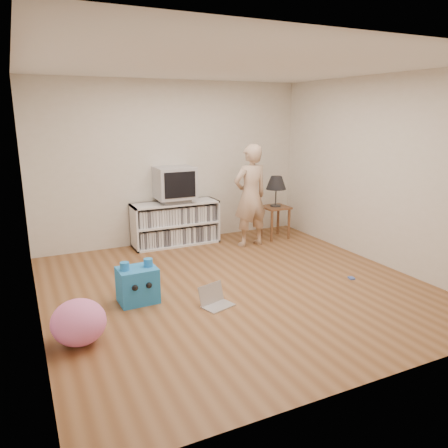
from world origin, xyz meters
TOP-DOWN VIEW (x-y plane):
  - ground at (0.00, 0.00)m, footprint 4.50×4.50m
  - walls at (0.00, 0.00)m, footprint 4.52×4.52m
  - ceiling at (0.00, 0.00)m, footprint 4.50×4.50m
  - media_unit at (-0.06, 2.04)m, footprint 1.40×0.45m
  - dvd_deck at (-0.06, 2.02)m, footprint 0.45×0.35m
  - crt_tv at (-0.06, 2.02)m, footprint 0.60×0.53m
  - side_table at (1.61, 1.65)m, footprint 0.42×0.42m
  - table_lamp at (1.61, 1.65)m, footprint 0.34×0.34m
  - person at (1.00, 1.44)m, footprint 0.62×0.44m
  - laptop at (-0.46, -0.39)m, footprint 0.40×0.36m
  - playing_cards at (1.48, -0.43)m, footprint 0.08×0.10m
  - plush_blue at (-1.21, 0.07)m, footprint 0.44×0.39m
  - plush_pink at (-1.94, -0.60)m, footprint 0.64×0.64m

SIDE VIEW (x-z plane):
  - ground at x=0.00m, z-range 0.00..0.00m
  - playing_cards at x=1.48m, z-range 0.00..0.02m
  - laptop at x=-0.46m, z-range -0.05..0.18m
  - plush_blue at x=-1.21m, z-range -0.04..0.46m
  - plush_pink at x=-1.94m, z-range 0.00..0.43m
  - media_unit at x=-0.06m, z-range 0.00..0.70m
  - side_table at x=1.61m, z-range 0.14..0.69m
  - dvd_deck at x=-0.06m, z-range 0.70..0.77m
  - person at x=1.00m, z-range 0.00..1.63m
  - table_lamp at x=1.61m, z-range 0.68..1.20m
  - crt_tv at x=-0.06m, z-range 0.77..1.27m
  - walls at x=0.00m, z-range 0.00..2.60m
  - ceiling at x=0.00m, z-range 2.60..2.60m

